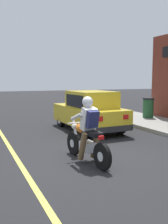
% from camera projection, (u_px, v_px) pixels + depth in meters
% --- Properties ---
extents(ground_plane, '(80.00, 80.00, 0.00)m').
position_uv_depth(ground_plane, '(95.00, 160.00, 6.60)').
color(ground_plane, black).
extents(sidewalk_curb, '(2.60, 22.00, 0.14)m').
position_uv_depth(sidewalk_curb, '(164.00, 125.00, 11.24)').
color(sidewalk_curb, gray).
rests_on(sidewalk_curb, ground).
extents(lane_stripe, '(0.12, 19.80, 0.01)m').
position_uv_depth(lane_stripe, '(6.00, 141.00, 8.60)').
color(lane_stripe, '#D1C64C').
rests_on(lane_stripe, ground).
extents(motorcycle_with_rider, '(0.60, 2.02, 1.62)m').
position_uv_depth(motorcycle_with_rider, '(87.00, 135.00, 6.41)').
color(motorcycle_with_rider, black).
rests_on(motorcycle_with_rider, ground).
extents(car_hatchback, '(1.75, 3.83, 1.57)m').
position_uv_depth(car_hatchback, '(89.00, 111.00, 10.38)').
color(car_hatchback, black).
rests_on(car_hatchback, ground).
extents(trash_bin, '(0.56, 0.56, 0.98)m').
position_uv_depth(trash_bin, '(148.00, 108.00, 12.94)').
color(trash_bin, '#23512D').
rests_on(trash_bin, sidewalk_curb).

